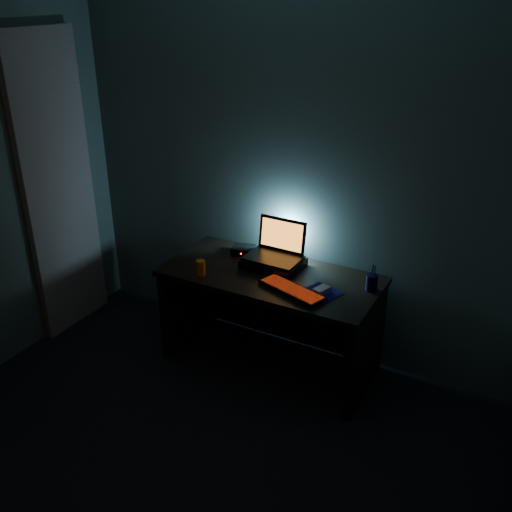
% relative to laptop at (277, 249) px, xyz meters
% --- Properties ---
extents(room, '(3.50, 4.00, 2.50)m').
position_rel_laptop_xyz_m(room, '(0.03, -1.78, 0.38)').
color(room, black).
rests_on(room, ground).
extents(desk, '(1.50, 0.70, 0.75)m').
position_rel_laptop_xyz_m(desk, '(0.03, -0.11, -0.38)').
color(desk, black).
rests_on(desk, ground).
extents(curtain, '(0.06, 0.65, 2.30)m').
position_rel_laptop_xyz_m(curtain, '(-1.68, -0.36, 0.28)').
color(curtain, '#B29F8E').
rests_on(curtain, ground).
extents(riser, '(0.41, 0.31, 0.06)m').
position_rel_laptop_xyz_m(riser, '(-0.00, -0.05, -0.09)').
color(riser, black).
rests_on(riser, desk).
extents(laptop, '(0.39, 0.29, 0.26)m').
position_rel_laptop_xyz_m(laptop, '(0.00, 0.00, 0.00)').
color(laptop, black).
rests_on(laptop, riser).
extents(keyboard, '(0.49, 0.28, 0.03)m').
position_rel_laptop_xyz_m(keyboard, '(0.27, -0.32, -0.11)').
color(keyboard, black).
rests_on(keyboard, desk).
extents(mousepad, '(0.27, 0.26, 0.00)m').
position_rel_laptop_xyz_m(mousepad, '(0.44, -0.24, -0.12)').
color(mousepad, '#0D0D5C').
rests_on(mousepad, desk).
extents(mouse, '(0.10, 0.13, 0.03)m').
position_rel_laptop_xyz_m(mouse, '(0.44, -0.24, -0.10)').
color(mouse, gray).
rests_on(mouse, mousepad).
extents(pen_cup, '(0.09, 0.09, 0.11)m').
position_rel_laptop_xyz_m(pen_cup, '(0.71, -0.05, -0.07)').
color(pen_cup, black).
rests_on(pen_cup, desk).
extents(juice_glass, '(0.08, 0.08, 0.11)m').
position_rel_laptop_xyz_m(juice_glass, '(-0.38, -0.40, -0.07)').
color(juice_glass, orange).
rests_on(juice_glass, desk).
extents(router, '(0.19, 0.16, 0.05)m').
position_rel_laptop_xyz_m(router, '(-0.29, 0.04, -0.09)').
color(router, black).
rests_on(router, desk).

